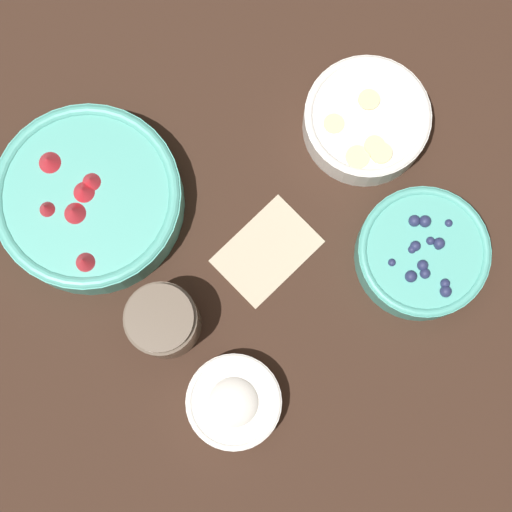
% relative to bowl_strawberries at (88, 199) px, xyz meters
% --- Properties ---
extents(ground_plane, '(4.00, 4.00, 0.00)m').
position_rel_bowl_strawberries_xyz_m(ground_plane, '(-0.23, 0.10, -0.04)').
color(ground_plane, '#382319').
extents(bowl_strawberries, '(0.25, 0.25, 0.08)m').
position_rel_bowl_strawberries_xyz_m(bowl_strawberries, '(0.00, 0.00, 0.00)').
color(bowl_strawberries, '#56B7A8').
rests_on(bowl_strawberries, ground_plane).
extents(bowl_blueberries, '(0.17, 0.17, 0.06)m').
position_rel_bowl_strawberries_xyz_m(bowl_blueberries, '(-0.37, 0.23, -0.01)').
color(bowl_blueberries, '#56B7A8').
rests_on(bowl_blueberries, ground_plane).
extents(bowl_bananas, '(0.17, 0.17, 0.05)m').
position_rel_bowl_strawberries_xyz_m(bowl_bananas, '(-0.38, 0.04, -0.01)').
color(bowl_bananas, white).
rests_on(bowl_bananas, ground_plane).
extents(bowl_cream, '(0.12, 0.12, 0.05)m').
position_rel_bowl_strawberries_xyz_m(bowl_cream, '(-0.08, 0.32, -0.01)').
color(bowl_cream, white).
rests_on(bowl_cream, ground_plane).
extents(jar_chocolate, '(0.09, 0.09, 0.10)m').
position_rel_bowl_strawberries_xyz_m(jar_chocolate, '(-0.03, 0.19, 0.01)').
color(jar_chocolate, brown).
rests_on(jar_chocolate, ground_plane).
extents(napkin, '(0.15, 0.13, 0.01)m').
position_rel_bowl_strawberries_xyz_m(napkin, '(-0.19, 0.15, -0.03)').
color(napkin, beige).
rests_on(napkin, ground_plane).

